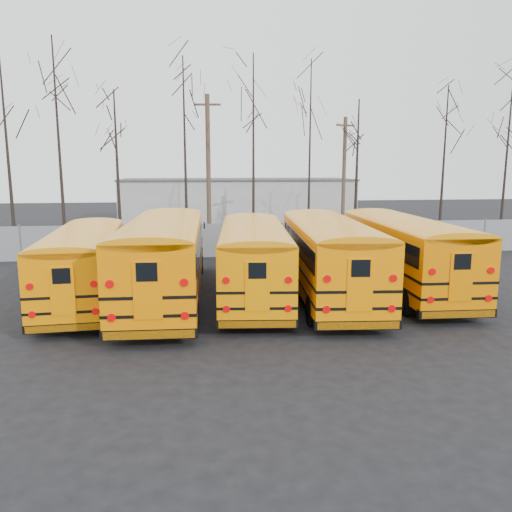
{
  "coord_description": "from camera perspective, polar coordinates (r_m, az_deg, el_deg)",
  "views": [
    {
      "loc": [
        -2.2,
        -17.28,
        5.31
      ],
      "look_at": [
        0.33,
        3.19,
        1.6
      ],
      "focal_mm": 35.0,
      "sensor_mm": 36.0,
      "label": 1
    }
  ],
  "objects": [
    {
      "name": "ground",
      "position": [
        18.21,
        0.21,
        -6.76
      ],
      "size": [
        120.0,
        120.0,
        0.0
      ],
      "primitive_type": "plane",
      "color": "black",
      "rests_on": "ground"
    },
    {
      "name": "fence",
      "position": [
        29.67,
        -2.72,
        1.83
      ],
      "size": [
        40.0,
        0.04,
        2.0
      ],
      "primitive_type": "cube",
      "color": "gray",
      "rests_on": "ground"
    },
    {
      "name": "distant_building",
      "position": [
        49.57,
        -2.19,
        6.36
      ],
      "size": [
        22.0,
        8.0,
        4.0
      ],
      "primitive_type": "cube",
      "color": "#BBBAB5",
      "rests_on": "ground"
    },
    {
      "name": "bus_a",
      "position": [
        20.74,
        -19.0,
        -0.25
      ],
      "size": [
        3.16,
        10.81,
        2.99
      ],
      "rotation": [
        0.0,
        0.0,
        0.07
      ],
      "color": "black",
      "rests_on": "ground"
    },
    {
      "name": "bus_b",
      "position": [
        19.83,
        -10.43,
        0.4
      ],
      "size": [
        3.19,
        12.26,
        3.41
      ],
      "rotation": [
        0.0,
        0.0,
        -0.03
      ],
      "color": "black",
      "rests_on": "ground"
    },
    {
      "name": "bus_c",
      "position": [
        20.2,
        -0.33,
        0.29
      ],
      "size": [
        3.57,
        11.36,
        3.13
      ],
      "rotation": [
        0.0,
        0.0,
        -0.09
      ],
      "color": "black",
      "rests_on": "ground"
    },
    {
      "name": "bus_d",
      "position": [
        20.45,
        8.21,
        0.58
      ],
      "size": [
        3.6,
        11.94,
        3.29
      ],
      "rotation": [
        0.0,
        0.0,
        -0.08
      ],
      "color": "black",
      "rests_on": "ground"
    },
    {
      "name": "bus_e",
      "position": [
        22.26,
        16.41,
        0.98
      ],
      "size": [
        3.1,
        11.72,
        3.25
      ],
      "rotation": [
        0.0,
        0.0,
        -0.04
      ],
      "color": "black",
      "rests_on": "ground"
    },
    {
      "name": "utility_pole_left",
      "position": [
        34.44,
        -5.47,
        9.88
      ],
      "size": [
        1.79,
        0.32,
        10.02
      ],
      "rotation": [
        0.0,
        0.0,
        -0.1
      ],
      "color": "#4D3B2C",
      "rests_on": "ground"
    },
    {
      "name": "utility_pole_right",
      "position": [
        37.18,
        10.0,
        8.82
      ],
      "size": [
        1.51,
        0.65,
        8.79
      ],
      "rotation": [
        0.0,
        0.0,
        0.35
      ],
      "color": "brown",
      "rests_on": "ground"
    },
    {
      "name": "tree_1",
      "position": [
        33.31,
        -26.51,
        10.27
      ],
      "size": [
        0.26,
        0.26,
        11.93
      ],
      "primitive_type": "cone",
      "color": "black",
      "rests_on": "ground"
    },
    {
      "name": "tree_2",
      "position": [
        32.51,
        -21.57,
        11.37
      ],
      "size": [
        0.26,
        0.26,
        12.74
      ],
      "primitive_type": "cone",
      "color": "black",
      "rests_on": "ground"
    },
    {
      "name": "tree_3",
      "position": [
        34.11,
        -15.55,
        9.4
      ],
      "size": [
        0.26,
        0.26,
        10.11
      ],
      "primitive_type": "cone",
      "color": "black",
      "rests_on": "ground"
    },
    {
      "name": "tree_4",
      "position": [
        32.47,
        -8.1,
        11.32
      ],
      "size": [
        0.26,
        0.26,
        12.0
      ],
      "primitive_type": "cone",
      "color": "black",
      "rests_on": "ground"
    },
    {
      "name": "tree_5",
      "position": [
        31.86,
        -0.3,
        11.53
      ],
      "size": [
        0.26,
        0.26,
        12.1
      ],
      "primitive_type": "cone",
      "color": "black",
      "rests_on": "ground"
    },
    {
      "name": "tree_6",
      "position": [
        35.2,
        6.16,
        11.6
      ],
      "size": [
        0.26,
        0.26,
        12.41
      ],
      "primitive_type": "cone",
      "color": "black",
      "rests_on": "ground"
    },
    {
      "name": "tree_7",
      "position": [
        36.82,
        11.44,
        9.47
      ],
      "size": [
        0.26,
        0.26,
        9.95
      ],
      "primitive_type": "cone",
      "color": "black",
      "rests_on": "ground"
    },
    {
      "name": "tree_8",
      "position": [
        37.34,
        20.63,
        9.62
      ],
      "size": [
        0.26,
        0.26,
        10.7
      ],
      "primitive_type": "cone",
      "color": "black",
      "rests_on": "ground"
    },
    {
      "name": "tree_9",
      "position": [
        37.99,
        26.69,
        9.76
      ],
      "size": [
        0.26,
        0.26,
        11.45
      ],
      "primitive_type": "cone",
      "color": "black",
      "rests_on": "ground"
    }
  ]
}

